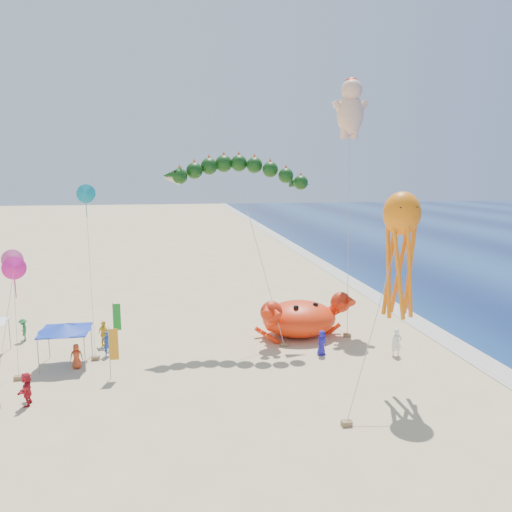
{
  "coord_description": "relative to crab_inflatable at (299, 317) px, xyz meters",
  "views": [
    {
      "loc": [
        -7.54,
        -30.69,
        12.13
      ],
      "look_at": [
        -2.0,
        2.0,
        6.5
      ],
      "focal_mm": 35.0,
      "sensor_mm": 36.0,
      "label": 1
    }
  ],
  "objects": [
    {
      "name": "octopus_kite",
      "position": [
        3.07,
        -9.55,
        6.74
      ],
      "size": [
        5.45,
        4.9,
        11.09
      ],
      "color": "orange",
      "rests_on": "ground"
    },
    {
      "name": "ground",
      "position": [
        -1.61,
        -3.97,
        -1.44
      ],
      "size": [
        320.0,
        320.0,
        0.0
      ],
      "primitive_type": "plane",
      "color": "#D1B784",
      "rests_on": "ground"
    },
    {
      "name": "feather_flags",
      "position": [
        -16.67,
        -3.68,
        0.57
      ],
      "size": [
        8.93,
        5.79,
        3.2
      ],
      "color": "gray",
      "rests_on": "ground"
    },
    {
      "name": "dragon_kite",
      "position": [
        -4.42,
        0.94,
        10.35
      ],
      "size": [
        10.38,
        4.03,
        12.94
      ],
      "color": "#0E340E",
      "rests_on": "ground"
    },
    {
      "name": "small_kites",
      "position": [
        -17.12,
        -2.73,
        5.83
      ],
      "size": [
        5.25,
        10.13,
        11.32
      ],
      "color": "#0D8399",
      "rests_on": "ground"
    },
    {
      "name": "canopy_blue",
      "position": [
        -15.98,
        -2.93,
        1.0
      ],
      "size": [
        3.23,
        3.23,
        2.71
      ],
      "color": "gray",
      "rests_on": "ground"
    },
    {
      "name": "beachgoers",
      "position": [
        -13.84,
        -3.17,
        -0.56
      ],
      "size": [
        27.51,
        12.13,
        1.87
      ],
      "color": "yellow",
      "rests_on": "ground"
    },
    {
      "name": "cherub_kite",
      "position": [
        5.36,
        5.18,
        15.82
      ],
      "size": [
        3.25,
        7.12,
        19.57
      ],
      "color": "#FDBF9A",
      "rests_on": "ground"
    },
    {
      "name": "crab_inflatable",
      "position": [
        0.0,
        0.0,
        0.0
      ],
      "size": [
        7.46,
        5.96,
        3.27
      ],
      "color": "#FF340D",
      "rests_on": "ground"
    },
    {
      "name": "foam_strip",
      "position": [
        10.39,
        -3.97,
        -1.43
      ],
      "size": [
        320.0,
        320.0,
        0.0
      ],
      "primitive_type": "plane",
      "color": "silver",
      "rests_on": "ground"
    }
  ]
}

